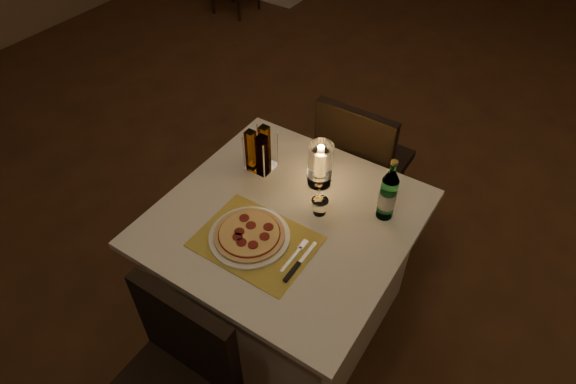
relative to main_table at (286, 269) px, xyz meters
The scene contains 13 objects.
floor 0.90m from the main_table, 75.56° to the left, with size 8.00×10.00×0.02m, color #442716.
main_table is the anchor object (origin of this frame).
chair_near 0.74m from the main_table, 90.00° to the right, with size 0.42×0.42×0.90m.
chair_far 0.74m from the main_table, 90.00° to the left, with size 0.42×0.42×0.90m.
placemat 0.41m from the main_table, 96.34° to the right, with size 0.45×0.34×0.00m, color gold.
plate 0.42m from the main_table, 105.52° to the right, with size 0.32×0.32×0.01m, color white.
pizza 0.44m from the main_table, 105.49° to the right, with size 0.28×0.28×0.02m.
fork 0.43m from the main_table, 45.27° to the right, with size 0.02×0.18×0.00m.
knife 0.46m from the main_table, 49.01° to the right, with size 0.02×0.22×0.01m.
tumbler 0.43m from the main_table, 40.37° to the left, with size 0.07×0.07×0.07m, color white, non-canonical shape.
water_bottle 0.63m from the main_table, 33.49° to the left, with size 0.07×0.07×0.29m.
hurricane_candle 0.55m from the main_table, 86.44° to the left, with size 0.11×0.11×0.21m.
cruet_caddy 0.56m from the main_table, 144.15° to the left, with size 0.12×0.12×0.21m.
Camera 1 is at (0.54, -1.92, 2.19)m, focal length 30.00 mm.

